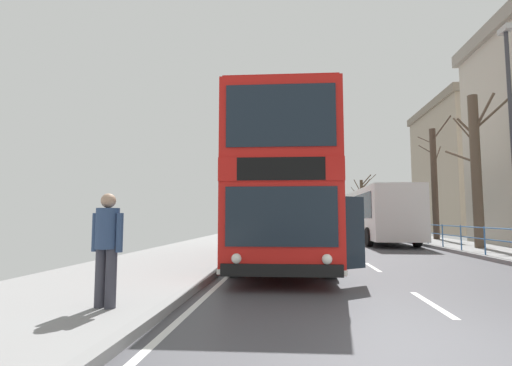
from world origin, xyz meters
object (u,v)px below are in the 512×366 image
Objects in this scene: bare_tree_far_01 at (434,181)px; bare_tree_far_02 at (362,202)px; bare_tree_far_00 at (476,167)px; background_building_01 at (492,167)px; street_lamp_far_side at (511,121)px; pedestrian_companion at (107,242)px; background_bus_far_lane at (377,214)px; double_decker_bus_main at (281,192)px.

bare_tree_far_01 is 1.20× the size of bare_tree_far_02.
bare_tree_far_01 is 18.15m from bare_tree_far_02.
bare_tree_far_01 is at bearing 84.55° from bare_tree_far_00.
background_building_01 is (10.69, -5.90, 2.93)m from bare_tree_far_02.
bare_tree_far_00 is 0.94× the size of bare_tree_far_01.
street_lamp_far_side is at bearing -115.07° from background_building_01.
pedestrian_companion is 0.23× the size of bare_tree_far_01.
bare_tree_far_01 is at bearing 17.22° from background_bus_far_lane.
double_decker_bus_main is 7.52m from pedestrian_companion.
bare_tree_far_00 is at bearing -118.11° from background_building_01.
bare_tree_far_02 is 0.50× the size of background_building_01.
bare_tree_far_01 is at bearing 58.57° from pedestrian_companion.
background_building_01 reaches higher than double_decker_bus_main.
background_building_01 is (13.28, 13.38, 4.41)m from background_bus_far_lane.
bare_tree_far_01 is (11.52, 18.85, 2.59)m from pedestrian_companion.
background_bus_far_lane is 1.74× the size of bare_tree_far_02.
bare_tree_far_02 is (-1.18, 18.11, -0.52)m from bare_tree_far_01.
bare_tree_far_00 is at bearing 47.94° from pedestrian_companion.
background_building_01 reaches higher than street_lamp_far_side.
double_decker_bus_main is at bearing -171.00° from street_lamp_far_side.
double_decker_bus_main is 30.98m from bare_tree_far_02.
background_bus_far_lane is 1.55× the size of bare_tree_far_00.
street_lamp_far_side is 1.34× the size of bare_tree_far_02.
double_decker_bus_main is 8.46m from street_lamp_far_side.
background_building_01 is at bearing -28.87° from bare_tree_far_02.
pedestrian_companion is at bearing -105.62° from bare_tree_far_02.
double_decker_bus_main is 9.95m from bare_tree_far_00.
bare_tree_far_02 is (-0.53, 24.91, -0.52)m from bare_tree_far_00.
bare_tree_far_02 is at bearing 90.08° from street_lamp_far_side.
double_decker_bus_main is 6.20× the size of pedestrian_companion.
bare_tree_far_02 is at bearing 151.13° from background_building_01.
bare_tree_far_00 is (3.12, -5.64, 2.00)m from background_bus_far_lane.
pedestrian_companion is 0.28× the size of bare_tree_far_02.
double_decker_bus_main is at bearing -127.79° from background_building_01.
bare_tree_far_01 reaches higher than bare_tree_far_00.
bare_tree_far_00 is 6.83m from bare_tree_far_01.
bare_tree_far_02 is (10.33, 36.96, 2.07)m from pedestrian_companion.
bare_tree_far_02 is at bearing 74.38° from pedestrian_companion.
background_bus_far_lane is 1.30× the size of street_lamp_far_side.
bare_tree_far_02 is at bearing 93.74° from bare_tree_far_01.
bare_tree_far_00 reaches higher than double_decker_bus_main.
street_lamp_far_side is 1.19× the size of bare_tree_far_00.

